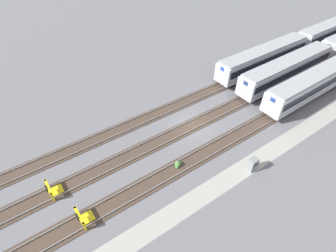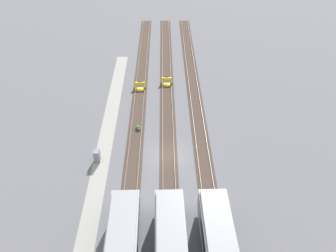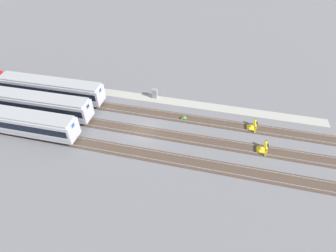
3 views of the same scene
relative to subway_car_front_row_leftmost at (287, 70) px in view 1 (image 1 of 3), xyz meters
The scene contains 13 objects.
ground_plane 17.61m from the subway_car_front_row_leftmost, behind, with size 400.00×400.00×0.00m, color slate.
service_walkway 19.49m from the subway_car_front_row_leftmost, 154.43° to the right, with size 54.00×2.00×0.01m, color #9E9E93.
rail_track_nearest 18.15m from the subway_car_front_row_leftmost, 165.78° to the right, with size 90.00×2.23×0.21m.
rail_track_near_inner 17.60m from the subway_car_front_row_leftmost, behind, with size 90.00×2.24×0.21m.
rail_track_middle 18.12m from the subway_car_front_row_leftmost, 166.13° to the left, with size 90.00×2.23×0.21m.
subway_car_front_row_leftmost is the anchor object (origin of this frame).
subway_car_front_row_right_inner 4.37m from the subway_car_front_row_leftmost, 90.00° to the right, with size 18.03×3.06×3.70m.
subway_car_front_row_rightmost 19.14m from the subway_car_front_row_leftmost, 13.02° to the left, with size 18.04×3.12×3.70m.
subway_car_back_row_leftmost 4.31m from the subway_car_front_row_leftmost, 90.00° to the left, with size 18.03×3.05×3.70m.
bumper_stop_nearest_track 33.39m from the subway_car_front_row_leftmost, behind, with size 1.37×2.01×1.22m.
bumper_stop_near_inner_track 34.44m from the subway_car_front_row_leftmost, behind, with size 1.35×2.00×1.22m.
electrical_cabinet 18.89m from the subway_car_front_row_leftmost, 151.98° to the right, with size 0.90×0.73×1.60m.
weed_clump 23.10m from the subway_car_front_row_leftmost, 169.59° to the right, with size 0.92×0.70×0.64m.
Camera 1 is at (-15.98, -17.98, 21.70)m, focal length 28.00 mm.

